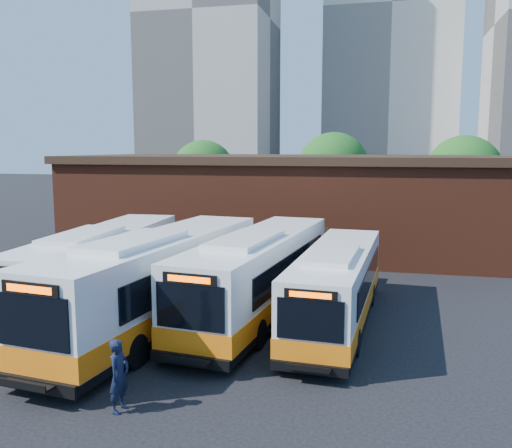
% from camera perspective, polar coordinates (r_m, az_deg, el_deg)
% --- Properties ---
extents(ground, '(220.00, 220.00, 0.00)m').
position_cam_1_polar(ground, '(19.19, -7.97, -13.21)').
color(ground, black).
extents(bus_west, '(3.44, 13.06, 3.52)m').
position_cam_1_polar(bus_west, '(24.68, -15.95, -4.74)').
color(bus_west, white).
rests_on(bus_west, ground).
extents(bus_midwest, '(4.45, 14.05, 3.77)m').
position_cam_1_polar(bus_midwest, '(21.31, -10.24, -6.26)').
color(bus_midwest, white).
rests_on(bus_midwest, ground).
extents(bus_mideast, '(4.11, 13.29, 3.57)m').
position_cam_1_polar(bus_mideast, '(22.42, 0.28, -5.65)').
color(bus_mideast, white).
rests_on(bus_mideast, ground).
extents(bus_east, '(3.06, 11.71, 3.16)m').
position_cam_1_polar(bus_east, '(21.63, 8.53, -6.76)').
color(bus_east, white).
rests_on(bus_east, ground).
extents(transit_worker, '(0.52, 0.75, 1.98)m').
position_cam_1_polar(transit_worker, '(15.22, -14.22, -15.19)').
color(transit_worker, black).
rests_on(transit_worker, ground).
extents(depot_building, '(28.60, 12.60, 6.40)m').
position_cam_1_polar(depot_building, '(37.40, 3.08, 2.40)').
color(depot_building, '#622917').
rests_on(depot_building, ground).
extents(tree_west, '(6.00, 6.00, 7.65)m').
position_cam_1_polar(tree_west, '(51.44, -5.57, 5.46)').
color(tree_west, '#382314').
rests_on(tree_west, ground).
extents(tree_mid, '(6.56, 6.56, 8.36)m').
position_cam_1_polar(tree_mid, '(50.88, 8.15, 5.88)').
color(tree_mid, '#382314').
rests_on(tree_mid, ground).
extents(tree_east, '(6.24, 6.24, 7.96)m').
position_cam_1_polar(tree_east, '(48.11, 21.02, 5.01)').
color(tree_east, '#382314').
rests_on(tree_east, ground).
extents(tower_left, '(20.00, 18.00, 56.20)m').
position_cam_1_polar(tower_left, '(95.45, -4.79, 20.67)').
color(tower_left, '#B5B0A7').
rests_on(tower_left, ground).
extents(tower_center, '(22.00, 20.00, 61.20)m').
position_cam_1_polar(tower_center, '(105.27, 14.09, 20.66)').
color(tower_center, silver).
rests_on(tower_center, ground).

